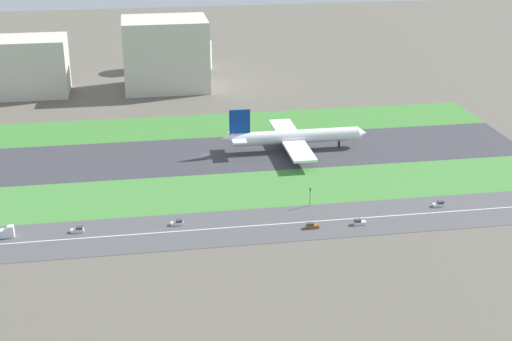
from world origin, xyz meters
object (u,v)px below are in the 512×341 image
at_px(car_0, 359,222).
at_px(terminal_building, 21,67).
at_px(car_2, 78,230).
at_px(traffic_light, 310,196).
at_px(airliner, 292,137).
at_px(truck_0, 2,233).
at_px(hangar_building, 166,54).
at_px(car_3, 439,204).
at_px(car_4, 312,226).
at_px(car_1, 178,223).
at_px(fuel_tank_west, 148,56).
at_px(fuel_tank_centre, 196,55).

distance_m(car_0, terminal_building, 235.35).
distance_m(car_2, traffic_light, 83.12).
distance_m(airliner, truck_0, 132.44).
distance_m(truck_0, hangar_building, 194.01).
xyz_separation_m(airliner, hangar_building, (-48.85, 114.00, 13.54)).
bearing_deg(car_3, hangar_building, 116.13).
distance_m(car_4, car_2, 79.79).
bearing_deg(car_2, terminal_building, 102.21).
distance_m(car_0, car_2, 96.46).
height_order(car_1, fuel_tank_west, fuel_tank_west).
relative_size(car_1, fuel_tank_west, 0.23).
distance_m(terminal_building, fuel_tank_centre, 110.08).
distance_m(car_1, hangar_building, 183.08).
xyz_separation_m(car_4, fuel_tank_centre, (-18.33, 237.00, 7.55)).
relative_size(car_2, hangar_building, 0.09).
bearing_deg(fuel_tank_west, fuel_tank_centre, 0.00).
bearing_deg(car_2, truck_0, -180.00).
relative_size(car_3, fuel_tank_centre, 0.22).
distance_m(car_1, terminal_building, 196.71).
xyz_separation_m(car_1, terminal_building, (-73.17, 182.00, 14.69)).
xyz_separation_m(car_2, traffic_light, (82.67, 7.99, 3.37)).
bearing_deg(car_0, car_1, -9.14).
xyz_separation_m(car_1, car_3, (95.50, 0.00, 0.00)).
height_order(car_0, hangar_building, hangar_building).
bearing_deg(truck_0, car_0, -4.74).
xyz_separation_m(airliner, car_3, (40.45, -68.00, -5.31)).
bearing_deg(terminal_building, fuel_tank_centre, 24.18).
height_order(hangar_building, fuel_tank_centre, hangar_building).
bearing_deg(fuel_tank_centre, truck_0, -110.65).
height_order(car_4, fuel_tank_west, fuel_tank_west).
bearing_deg(traffic_light, truck_0, -175.74).
bearing_deg(car_4, fuel_tank_centre, -85.58).
xyz_separation_m(truck_0, hangar_building, (64.71, 182.00, 18.10)).
bearing_deg(car_0, fuel_tank_west, -74.68).
relative_size(truck_0, fuel_tank_west, 0.44).
bearing_deg(car_3, car_4, -168.72).
bearing_deg(car_3, car_0, -163.32).
distance_m(traffic_light, fuel_tank_west, 225.06).
relative_size(car_4, fuel_tank_west, 0.23).
height_order(car_4, terminal_building, terminal_building).
distance_m(car_4, fuel_tank_centre, 237.83).
bearing_deg(car_2, car_0, -5.95).
height_order(terminal_building, fuel_tank_west, terminal_building).
height_order(car_0, car_2, same).
height_order(airliner, fuel_tank_centre, airliner).
xyz_separation_m(car_0, car_2, (-95.94, 10.00, 0.00)).
xyz_separation_m(airliner, terminal_building, (-128.23, 114.00, 9.39)).
xyz_separation_m(fuel_tank_west, fuel_tank_centre, (29.83, 0.00, -0.44)).
height_order(car_4, fuel_tank_centre, fuel_tank_centre).
bearing_deg(car_4, car_1, -12.43).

